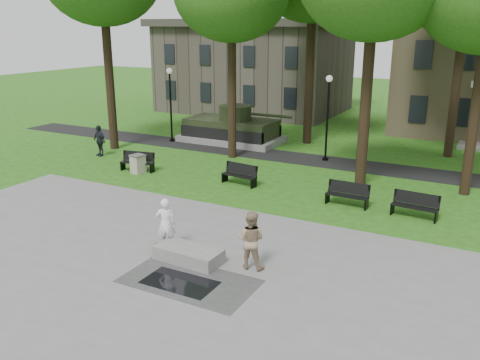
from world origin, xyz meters
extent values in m
plane|color=#234E12|center=(0.00, 0.00, 0.00)|extent=(120.00, 120.00, 0.00)
cube|color=gray|center=(0.00, -5.00, 0.01)|extent=(22.00, 16.00, 0.02)
cube|color=black|center=(0.00, 12.00, 0.01)|extent=(44.00, 2.60, 0.01)
cube|color=#4C443D|center=(-11.00, 26.50, 3.60)|extent=(15.00, 10.00, 7.20)
cylinder|color=black|center=(-12.00, 9.00, 4.48)|extent=(0.52, 0.52, 8.96)
cylinder|color=black|center=(-4.50, 10.50, 4.00)|extent=(0.48, 0.48, 8.00)
cylinder|color=black|center=(3.50, 8.50, 4.16)|extent=(0.50, 0.50, 8.32)
cylinder|color=black|center=(8.00, 9.50, 3.84)|extent=(0.46, 0.46, 7.68)
cylinder|color=black|center=(-2.00, 16.00, 4.64)|extent=(0.54, 0.54, 9.28)
cylinder|color=black|center=(6.50, 16.50, 4.32)|extent=(0.50, 0.50, 8.64)
cylinder|color=black|center=(-10.00, 12.30, 2.20)|extent=(0.12, 0.12, 4.40)
sphere|color=silver|center=(-10.00, 12.30, 4.55)|extent=(0.36, 0.36, 0.36)
cylinder|color=black|center=(-10.00, 12.30, 0.08)|extent=(0.32, 0.32, 0.16)
cylinder|color=black|center=(0.50, 12.30, 2.20)|extent=(0.12, 0.12, 4.40)
sphere|color=silver|center=(0.50, 12.30, 4.55)|extent=(0.36, 0.36, 0.36)
cylinder|color=black|center=(0.50, 12.30, 0.08)|extent=(0.32, 0.32, 0.16)
cube|color=gray|center=(-6.50, 14.00, 0.20)|extent=(6.50, 3.40, 0.40)
cube|color=#2D351C|center=(-6.50, 14.00, 0.95)|extent=(5.80, 2.80, 1.10)
cube|color=black|center=(-6.50, 12.65, 0.75)|extent=(5.80, 0.35, 0.70)
cube|color=black|center=(-6.50, 15.35, 0.75)|extent=(5.80, 0.35, 0.70)
cylinder|color=#2D351C|center=(-6.20, 14.00, 1.95)|extent=(2.10, 2.10, 0.90)
cylinder|color=#2D351C|center=(-3.90, 14.00, 1.95)|extent=(3.20, 0.18, 0.18)
cube|color=black|center=(1.35, -3.39, 0.02)|extent=(2.20, 1.20, 0.00)
cube|color=gray|center=(0.77, -2.05, 0.24)|extent=(2.24, 1.10, 0.45)
cube|color=brown|center=(-0.57, -1.45, 0.06)|extent=(0.80, 0.48, 0.07)
imported|color=white|center=(-0.39, -1.64, 0.93)|extent=(0.79, 0.71, 1.81)
imported|color=#9C8264|center=(2.75, -1.53, 0.95)|extent=(0.98, 0.81, 1.86)
imported|color=#20242A|center=(-11.45, 7.16, 0.90)|extent=(1.13, 0.70, 1.80)
cube|color=black|center=(-7.46, 5.59, 0.45)|extent=(1.85, 0.78, 0.05)
cube|color=black|center=(-7.46, 5.81, 0.75)|extent=(1.80, 0.49, 0.50)
cube|color=black|center=(-8.31, 5.59, 0.23)|extent=(0.14, 0.45, 0.45)
cube|color=black|center=(-6.61, 5.59, 0.23)|extent=(0.14, 0.45, 0.45)
cube|color=black|center=(-1.65, 5.97, 0.45)|extent=(1.84, 0.69, 0.05)
cube|color=black|center=(-1.65, 6.19, 0.75)|extent=(1.80, 0.40, 0.50)
cube|color=black|center=(-2.50, 5.97, 0.23)|extent=(0.12, 0.45, 0.45)
cube|color=black|center=(-0.80, 5.97, 0.23)|extent=(0.12, 0.45, 0.45)
cube|color=black|center=(3.75, 5.47, 0.45)|extent=(1.81, 0.51, 0.05)
cube|color=black|center=(3.75, 5.69, 0.75)|extent=(1.80, 0.21, 0.50)
cube|color=black|center=(2.90, 5.47, 0.23)|extent=(0.08, 0.45, 0.45)
cube|color=black|center=(4.60, 5.47, 0.23)|extent=(0.08, 0.45, 0.45)
cube|color=black|center=(6.51, 5.35, 0.45)|extent=(1.83, 0.60, 0.05)
cube|color=black|center=(6.51, 5.57, 0.75)|extent=(1.81, 0.30, 0.50)
cube|color=black|center=(5.66, 5.35, 0.23)|extent=(0.10, 0.45, 0.45)
cube|color=black|center=(7.36, 5.35, 0.23)|extent=(0.10, 0.45, 0.45)
cube|color=#B4A994|center=(-7.20, 5.34, 0.45)|extent=(0.72, 0.72, 0.90)
cube|color=#4C4C4C|center=(-7.20, 5.34, 0.93)|extent=(0.79, 0.79, 0.06)
camera|label=1|loc=(9.22, -14.45, 7.30)|focal=38.00mm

